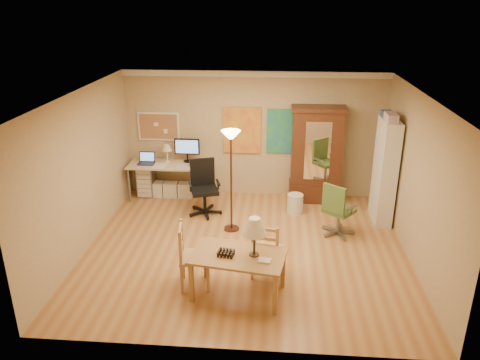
# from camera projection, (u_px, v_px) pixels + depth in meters

# --- Properties ---
(floor) EXTENTS (5.50, 5.50, 0.00)m
(floor) POSITION_uv_depth(u_px,v_px,m) (246.00, 249.00, 8.15)
(floor) COLOR #A6683A
(floor) RESTS_ON ground
(crown_molding) EXTENTS (5.50, 0.08, 0.12)m
(crown_molding) POSITION_uv_depth(u_px,v_px,m) (254.00, 74.00, 9.46)
(crown_molding) COLOR white
(crown_molding) RESTS_ON floor
(corkboard) EXTENTS (0.90, 0.04, 0.62)m
(corkboard) POSITION_uv_depth(u_px,v_px,m) (159.00, 126.00, 10.04)
(corkboard) COLOR tan
(corkboard) RESTS_ON floor
(art_panel_left) EXTENTS (0.80, 0.04, 1.00)m
(art_panel_left) POSITION_uv_depth(u_px,v_px,m) (242.00, 130.00, 9.93)
(art_panel_left) COLOR yellow
(art_panel_left) RESTS_ON floor
(art_panel_right) EXTENTS (0.75, 0.04, 0.95)m
(art_panel_right) POSITION_uv_depth(u_px,v_px,m) (285.00, 131.00, 9.86)
(art_panel_right) COLOR teal
(art_panel_right) RESTS_ON floor
(dining_table) EXTENTS (1.44, 1.01, 1.25)m
(dining_table) POSITION_uv_depth(u_px,v_px,m) (244.00, 247.00, 6.62)
(dining_table) COLOR brown
(dining_table) RESTS_ON floor
(ladder_chair_back) EXTENTS (0.52, 0.50, 0.94)m
(ladder_chair_back) POSITION_uv_depth(u_px,v_px,m) (267.00, 251.00, 7.20)
(ladder_chair_back) COLOR tan
(ladder_chair_back) RESTS_ON floor
(ladder_chair_left) EXTENTS (0.51, 0.53, 1.01)m
(ladder_chair_left) POSITION_uv_depth(u_px,v_px,m) (192.00, 257.00, 6.96)
(ladder_chair_left) COLOR tan
(ladder_chair_left) RESTS_ON floor
(torchiere_lamp) EXTENTS (0.35, 0.35, 1.92)m
(torchiere_lamp) POSITION_uv_depth(u_px,v_px,m) (231.00, 151.00, 8.27)
(torchiere_lamp) COLOR #47231C
(torchiere_lamp) RESTS_ON floor
(computer_desk) EXTENTS (1.71, 0.75, 1.29)m
(computer_desk) POSITION_uv_depth(u_px,v_px,m) (172.00, 176.00, 10.11)
(computer_desk) COLOR tan
(computer_desk) RESTS_ON floor
(office_chair_black) EXTENTS (0.68, 0.68, 1.11)m
(office_chair_black) POSITION_uv_depth(u_px,v_px,m) (205.00, 200.00, 9.39)
(office_chair_black) COLOR black
(office_chair_black) RESTS_ON floor
(office_chair_green) EXTENTS (0.65, 0.66, 1.02)m
(office_chair_green) POSITION_uv_depth(u_px,v_px,m) (337.00, 221.00, 8.54)
(office_chair_green) COLOR slate
(office_chair_green) RESTS_ON floor
(drawer_cart) EXTENTS (0.35, 0.42, 0.70)m
(drawer_cart) POSITION_uv_depth(u_px,v_px,m) (146.00, 180.00, 10.24)
(drawer_cart) COLOR slate
(drawer_cart) RESTS_ON floor
(armoire) EXTENTS (1.11, 0.53, 2.04)m
(armoire) POSITION_uv_depth(u_px,v_px,m) (316.00, 161.00, 9.80)
(armoire) COLOR #381C0F
(armoire) RESTS_ON floor
(bookshelf) EXTENTS (0.30, 0.81, 2.01)m
(bookshelf) POSITION_uv_depth(u_px,v_px,m) (385.00, 172.00, 8.86)
(bookshelf) COLOR white
(bookshelf) RESTS_ON floor
(wastebin) EXTENTS (0.32, 0.32, 0.40)m
(wastebin) POSITION_uv_depth(u_px,v_px,m) (295.00, 204.00, 9.45)
(wastebin) COLOR silver
(wastebin) RESTS_ON floor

